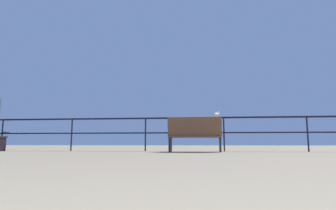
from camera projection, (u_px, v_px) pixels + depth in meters
The scene contains 3 objects.
pier_railing at pixel (184, 126), 8.37m from camera, with size 21.58×0.05×1.03m.
bench_near_left at pixel (195, 134), 7.55m from camera, with size 1.48×0.73×0.95m.
seagull_on_rail at pixel (216, 114), 8.32m from camera, with size 0.26×0.31×0.17m.
Camera 1 is at (0.43, 0.50, 0.25)m, focal length 29.28 mm.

